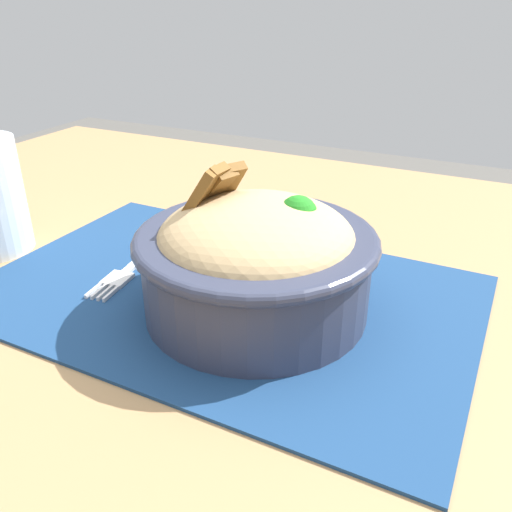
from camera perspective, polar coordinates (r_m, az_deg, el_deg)
table at (r=0.52m, az=-0.60°, el=-9.60°), size 1.21×0.86×0.71m
placemat at (r=0.48m, az=-3.46°, el=-3.96°), size 0.44×0.29×0.00m
bowl at (r=0.43m, az=-0.01°, el=-0.04°), size 0.22×0.22×0.12m
fork at (r=0.53m, az=-13.28°, el=-1.34°), size 0.03×0.13×0.00m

